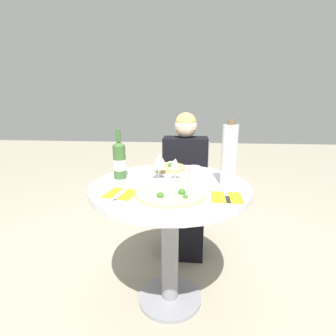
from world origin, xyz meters
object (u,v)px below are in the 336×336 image
(seated_diner, at_px, (184,191))
(tall_carafe, at_px, (229,155))
(pizza_large, at_px, (170,193))
(dining_table, at_px, (170,210))
(wine_bottle, at_px, (119,160))
(chair_behind_diner, at_px, (185,195))

(seated_diner, bearing_deg, tall_carafe, 111.85)
(pizza_large, bearing_deg, seated_diner, 85.83)
(dining_table, relative_size, tall_carafe, 2.50)
(seated_diner, height_order, wine_bottle, seated_diner)
(chair_behind_diner, relative_size, tall_carafe, 2.42)
(pizza_large, relative_size, wine_bottle, 1.20)
(seated_diner, xyz_separation_m, pizza_large, (-0.06, -0.80, 0.28))
(dining_table, distance_m, wine_bottle, 0.42)
(chair_behind_diner, relative_size, pizza_large, 2.47)
(seated_diner, relative_size, tall_carafe, 3.15)
(chair_behind_diner, distance_m, pizza_large, 1.02)
(seated_diner, distance_m, pizza_large, 0.85)
(pizza_large, bearing_deg, wine_bottle, 141.08)
(dining_table, distance_m, tall_carafe, 0.46)
(seated_diner, relative_size, wine_bottle, 3.84)
(dining_table, relative_size, chair_behind_diner, 1.03)
(pizza_large, distance_m, tall_carafe, 0.39)
(wine_bottle, bearing_deg, pizza_large, -38.92)
(dining_table, xyz_separation_m, pizza_large, (0.01, -0.17, 0.17))
(chair_behind_diner, height_order, tall_carafe, tall_carafe)
(dining_table, bearing_deg, tall_carafe, 1.71)
(pizza_large, height_order, wine_bottle, wine_bottle)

